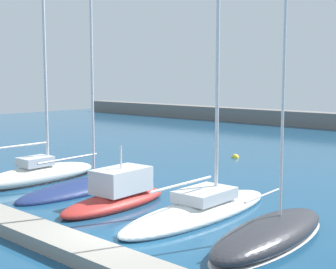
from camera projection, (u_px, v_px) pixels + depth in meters
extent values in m
plane|color=navy|center=(120.00, 242.00, 18.23)|extent=(120.00, 120.00, 0.00)
cube|color=gray|center=(77.00, 249.00, 16.77)|extent=(29.42, 1.54, 0.50)
ellipsoid|color=silver|center=(39.00, 176.00, 28.68)|extent=(2.48, 7.98, 1.23)
ellipsoid|color=black|center=(39.00, 181.00, 28.72)|extent=(2.51, 8.06, 0.12)
cylinder|color=silver|center=(44.00, 37.00, 28.23)|extent=(0.17, 0.17, 14.81)
cylinder|color=silver|center=(21.00, 146.00, 27.59)|extent=(0.30, 3.52, 0.12)
cube|color=silver|center=(35.00, 161.00, 28.40)|extent=(1.44, 1.92, 0.53)
ellipsoid|color=navy|center=(87.00, 188.00, 26.76)|extent=(3.43, 9.33, 0.99)
cylinder|color=silver|center=(91.00, 38.00, 26.22)|extent=(0.15, 0.15, 15.13)
cylinder|color=silver|center=(69.00, 159.00, 25.58)|extent=(0.45, 3.94, 0.10)
ellipsoid|color=#B72D28|center=(115.00, 202.00, 23.14)|extent=(2.57, 6.51, 0.87)
cube|color=silver|center=(121.00, 180.00, 23.37)|extent=(1.88, 2.84, 1.14)
cube|color=black|center=(129.00, 175.00, 23.76)|extent=(1.57, 0.79, 0.64)
cylinder|color=silver|center=(121.00, 157.00, 23.24)|extent=(0.08, 0.08, 1.08)
ellipsoid|color=white|center=(200.00, 212.00, 21.71)|extent=(2.98, 9.76, 0.93)
cylinder|color=silver|center=(183.00, 184.00, 20.64)|extent=(0.24, 3.95, 0.11)
cube|color=silver|center=(205.00, 195.00, 21.91)|extent=(1.90, 2.75, 0.50)
ellipsoid|color=#2D2D33|center=(270.00, 234.00, 18.29)|extent=(2.93, 7.69, 1.05)
ellipsoid|color=silver|center=(270.00, 240.00, 18.32)|extent=(2.96, 7.76, 0.12)
cylinder|color=silver|center=(284.00, 71.00, 18.19)|extent=(0.11, 0.11, 10.97)
cylinder|color=silver|center=(263.00, 196.00, 17.57)|extent=(0.27, 2.56, 0.07)
sphere|color=yellow|center=(235.00, 158.00, 36.95)|extent=(0.57, 0.57, 0.57)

